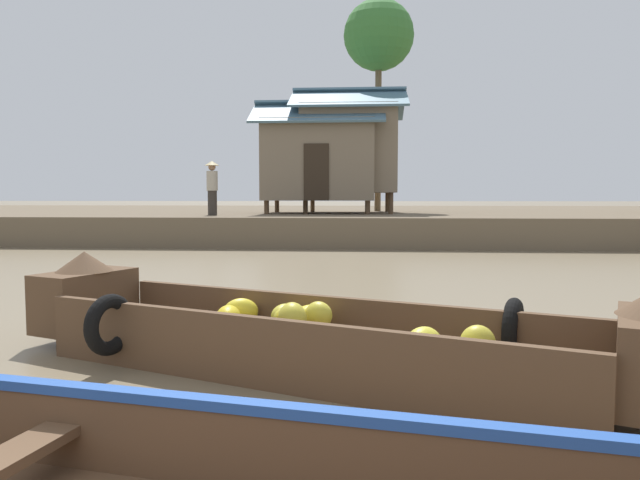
{
  "coord_description": "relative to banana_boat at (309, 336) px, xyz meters",
  "views": [
    {
      "loc": [
        1.48,
        -1.05,
        1.46
      ],
      "look_at": [
        0.98,
        6.03,
        0.93
      ],
      "focal_mm": 33.81,
      "sensor_mm": 36.0,
      "label": 1
    }
  ],
  "objects": [
    {
      "name": "stilt_house_left",
      "position": [
        -1.05,
        15.64,
        2.39
      ],
      "size": [
        4.37,
        3.24,
        3.8
      ],
      "color": "#4C3826",
      "rests_on": "riverbank_strip"
    },
    {
      "name": "vendor_person",
      "position": [
        -4.19,
        13.4,
        1.48
      ],
      "size": [
        0.44,
        0.44,
        1.66
      ],
      "color": "#332D28",
      "rests_on": "riverbank_strip"
    },
    {
      "name": "palm_tree_near",
      "position": [
        0.99,
        18.45,
        7.13
      ],
      "size": [
        2.66,
        2.66,
        7.97
      ],
      "color": "brown",
      "rests_on": "riverbank_strip"
    },
    {
      "name": "stilt_house_mid_left",
      "position": [
        -0.06,
        16.19,
        2.77
      ],
      "size": [
        3.89,
        3.66,
        4.29
      ],
      "color": "#4C3826",
      "rests_on": "riverbank_strip"
    },
    {
      "name": "riverbank_strip",
      "position": [
        -1.05,
        21.22,
        0.13
      ],
      "size": [
        160.0,
        20.0,
        0.86
      ],
      "primitive_type": "cube",
      "color": "brown",
      "rests_on": "ground"
    },
    {
      "name": "ground_plane",
      "position": [
        -1.05,
        6.18,
        -0.3
      ],
      "size": [
        300.0,
        300.0,
        0.0
      ],
      "primitive_type": "plane",
      "color": "#7A6B51"
    },
    {
      "name": "banana_boat",
      "position": [
        0.0,
        0.0,
        0.0
      ],
      "size": [
        5.53,
        3.03,
        0.9
      ],
      "color": "brown",
      "rests_on": "ground"
    }
  ]
}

